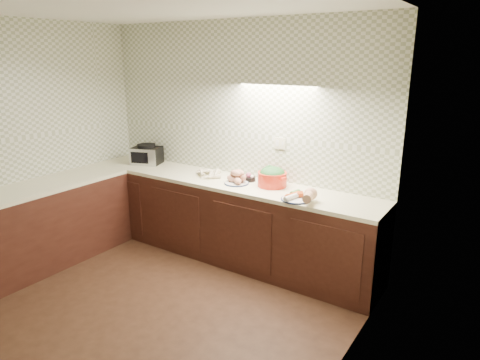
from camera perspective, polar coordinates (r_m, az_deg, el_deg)
The scene contains 8 objects.
room at distance 3.49m, azimuth -17.13°, elevation 5.83°, with size 3.60×3.60×2.60m.
counter at distance 4.74m, azimuth -14.92°, elevation -6.21°, with size 3.60×3.60×0.90m.
toaster_oven at distance 5.53m, azimuth -12.34°, elevation 3.32°, with size 0.42×0.38×0.25m.
parsnip_pile at distance 4.85m, azimuth -3.72°, elevation 0.83°, with size 0.37×0.38×0.07m.
sweet_potato_plate at distance 4.56m, azimuth -0.38°, elevation 0.26°, with size 0.27×0.26×0.16m.
onion_bowl at distance 4.66m, azimuth 1.28°, elevation 0.29°, with size 0.13×0.13×0.10m.
dutch_oven at distance 4.47m, azimuth 4.32°, elevation 0.44°, with size 0.39×0.39×0.21m.
veg_plate at distance 4.07m, azimuth 8.37°, elevation -2.07°, with size 0.35×0.33×0.13m.
Camera 1 is at (2.67, -2.17, 2.21)m, focal length 32.00 mm.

